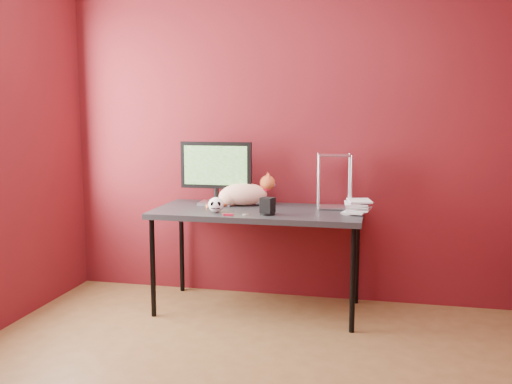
% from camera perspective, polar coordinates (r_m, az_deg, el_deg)
% --- Properties ---
extents(room, '(3.52, 3.52, 2.61)m').
position_cam_1_polar(room, '(2.69, -2.86, 7.89)').
color(room, brown).
rests_on(room, ground).
extents(desk, '(1.50, 0.70, 0.75)m').
position_cam_1_polar(desk, '(4.13, 0.23, -2.46)').
color(desk, black).
rests_on(desk, ground).
extents(monitor, '(0.55, 0.18, 0.48)m').
position_cam_1_polar(monitor, '(4.33, -4.02, 2.25)').
color(monitor, silver).
rests_on(monitor, desk).
extents(cat, '(0.47, 0.35, 0.25)m').
position_cam_1_polar(cat, '(4.29, -1.18, -0.20)').
color(cat, orange).
rests_on(cat, desk).
extents(skull_mug, '(0.11, 0.11, 0.11)m').
position_cam_1_polar(skull_mug, '(4.00, -4.03, -1.28)').
color(skull_mug, white).
rests_on(skull_mug, desk).
extents(speaker, '(0.11, 0.10, 0.12)m').
position_cam_1_polar(speaker, '(3.91, 1.16, -1.49)').
color(speaker, black).
rests_on(speaker, desk).
extents(book_stack, '(0.20, 0.24, 1.05)m').
position_cam_1_polar(book_stack, '(4.00, 9.19, 5.37)').
color(book_stack, beige).
rests_on(book_stack, desk).
extents(wire_rack, '(0.26, 0.22, 0.40)m').
position_cam_1_polar(wire_rack, '(4.19, 7.83, 1.07)').
color(wire_rack, silver).
rests_on(wire_rack, desk).
extents(pocket_knife, '(0.07, 0.03, 0.01)m').
position_cam_1_polar(pocket_knife, '(3.89, -2.79, -2.28)').
color(pocket_knife, '#A50C24').
rests_on(pocket_knife, desk).
extents(black_gadget, '(0.06, 0.05, 0.03)m').
position_cam_1_polar(black_gadget, '(3.91, 1.40, -2.13)').
color(black_gadget, black).
rests_on(black_gadget, desk).
extents(washer, '(0.05, 0.05, 0.00)m').
position_cam_1_polar(washer, '(3.91, -1.04, -2.27)').
color(washer, silver).
rests_on(washer, desk).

